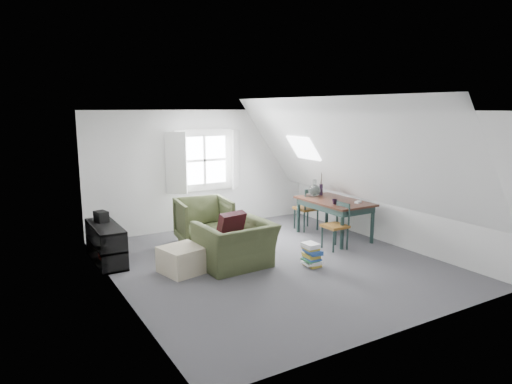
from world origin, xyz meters
TOP-DOWN VIEW (x-y plane):
  - floor at (0.00, 0.00)m, footprint 5.50×5.50m
  - ceiling at (0.00, 0.00)m, footprint 5.50×5.50m
  - wall_back at (0.00, 2.75)m, footprint 5.00×0.00m
  - wall_front at (0.00, -2.75)m, footprint 5.00×0.00m
  - wall_left at (-2.50, 0.00)m, footprint 0.00×5.50m
  - wall_right at (2.50, 0.00)m, footprint 0.00×5.50m
  - slope_left at (-1.55, 0.00)m, footprint 3.19×5.50m
  - slope_right at (1.55, 0.00)m, footprint 3.19×5.50m
  - dormer_window at (0.00, 2.68)m, footprint 1.71×0.35m
  - skylight at (1.55, 1.30)m, footprint 0.35×0.75m
  - armchair_near at (-0.63, 0.14)m, footprint 1.18×1.05m
  - armchair_far at (-0.55, 1.55)m, footprint 1.05×1.08m
  - throw_pillow at (-0.63, 0.29)m, footprint 0.51×0.35m
  - ottoman at (-1.45, 0.34)m, footprint 0.73×0.73m
  - dining_table at (1.86, 0.67)m, footprint 0.91×1.51m
  - demijohn at (1.71, 1.12)m, footprint 0.25×0.25m
  - vase_twigs at (1.96, 1.22)m, footprint 0.07×0.08m
  - cup at (1.61, 0.37)m, footprint 0.13×0.13m
  - paper_box at (2.06, 0.22)m, footprint 0.14×0.12m
  - dining_chair_far at (1.75, 1.40)m, footprint 0.43×0.43m
  - dining_chair_near at (1.42, 0.08)m, footprint 0.40×0.40m
  - media_shelf at (-2.37, 1.40)m, footprint 0.42×1.25m
  - electronics_box at (-2.37, 1.69)m, footprint 0.23×0.28m
  - magazine_stack at (0.46, -0.46)m, footprint 0.29×0.34m

SIDE VIEW (x-z plane):
  - floor at x=0.00m, z-range 0.00..0.00m
  - armchair_near at x=-0.63m, z-range -0.37..0.37m
  - armchair_far at x=-0.55m, z-range -0.44..0.44m
  - magazine_stack at x=0.46m, z-range 0.00..0.38m
  - ottoman at x=-1.45m, z-range 0.00..0.41m
  - media_shelf at x=-2.37m, z-range -0.03..0.61m
  - dining_chair_near at x=1.42m, z-range 0.02..0.87m
  - dining_chair_far at x=1.75m, z-range 0.02..0.93m
  - throw_pillow at x=-0.63m, z-range 0.40..0.89m
  - dining_table at x=1.86m, z-range 0.28..1.03m
  - electronics_box at x=-2.37m, z-range 0.63..0.82m
  - cup at x=1.61m, z-range 0.71..0.80m
  - paper_box at x=2.06m, z-range 0.76..0.80m
  - vase_twigs at x=1.96m, z-range 0.60..1.17m
  - demijohn at x=1.71m, z-range 0.73..1.07m
  - wall_back at x=0.00m, z-range -1.25..3.75m
  - wall_front at x=0.00m, z-range -1.25..3.75m
  - wall_left at x=-2.50m, z-range -1.50..4.00m
  - wall_right at x=2.50m, z-range -1.50..4.00m
  - dormer_window at x=0.00m, z-range 0.80..2.10m
  - skylight at x=1.55m, z-range 1.51..1.98m
  - slope_left at x=-1.55m, z-range -0.47..4.02m
  - slope_right at x=1.55m, z-range -0.47..4.02m
  - ceiling at x=0.00m, z-range 2.50..2.50m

